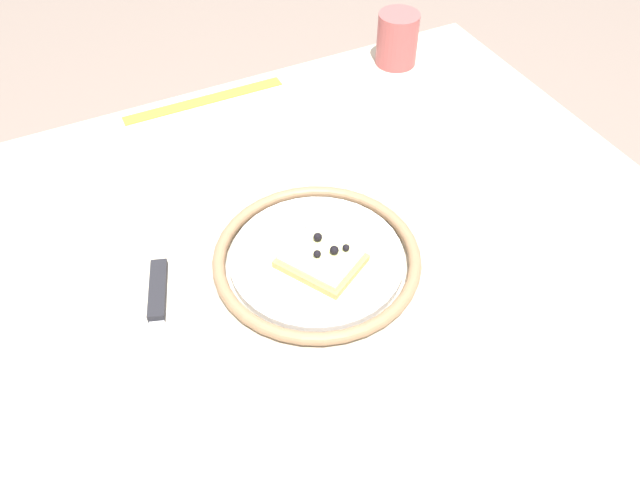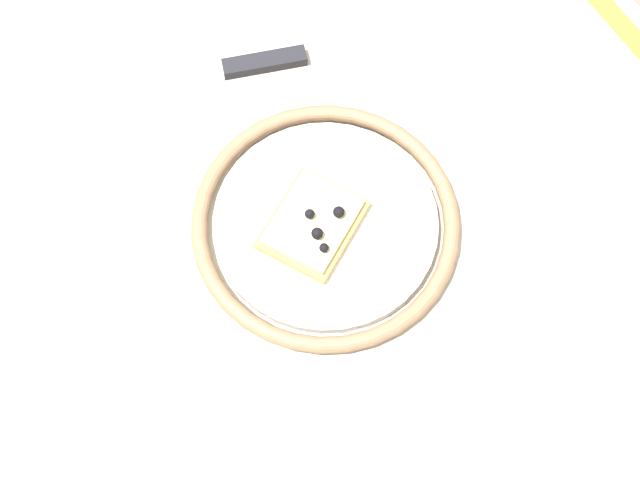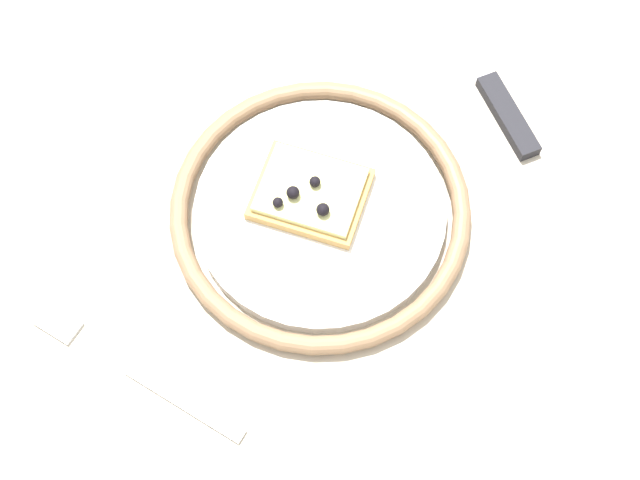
% 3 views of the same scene
% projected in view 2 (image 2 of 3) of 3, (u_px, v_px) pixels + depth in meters
% --- Properties ---
extents(ground_plane, '(6.00, 6.00, 0.00)m').
position_uv_depth(ground_plane, '(337.00, 405.00, 1.49)').
color(ground_plane, slate).
extents(dining_table, '(0.94, 0.86, 0.74)m').
position_uv_depth(dining_table, '(348.00, 289.00, 0.90)').
color(dining_table, '#BCB29E').
rests_on(dining_table, ground_plane).
extents(plate, '(0.26, 0.26, 0.02)m').
position_uv_depth(plate, '(326.00, 223.00, 0.81)').
color(plate, white).
rests_on(plate, dining_table).
extents(pizza_slice_near, '(0.11, 0.12, 0.03)m').
position_uv_depth(pizza_slice_near, '(313.00, 224.00, 0.79)').
color(pizza_slice_near, tan).
rests_on(pizza_slice_near, plate).
extents(knife, '(0.10, 0.23, 0.01)m').
position_uv_depth(knife, '(235.00, 68.00, 0.88)').
color(knife, silver).
rests_on(knife, dining_table).
extents(fork, '(0.08, 0.20, 0.00)m').
position_uv_depth(fork, '(451.00, 402.00, 0.75)').
color(fork, silver).
rests_on(fork, dining_table).
extents(measuring_tape, '(0.27, 0.03, 0.00)m').
position_uv_depth(measuring_tape, '(638.00, 43.00, 0.90)').
color(measuring_tape, yellow).
rests_on(measuring_tape, dining_table).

